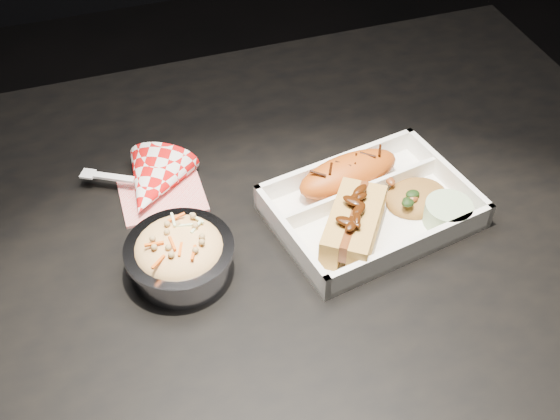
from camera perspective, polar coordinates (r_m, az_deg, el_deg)
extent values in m
cube|color=black|center=(0.92, -2.79, -1.84)|extent=(1.20, 0.80, 0.03)
cylinder|color=black|center=(1.59, 13.34, 2.30)|extent=(0.05, 0.05, 0.72)
cube|color=white|center=(0.92, 7.37, -0.38)|extent=(0.28, 0.22, 0.01)
cube|color=white|center=(0.96, 4.60, 3.44)|extent=(0.25, 0.05, 0.04)
cube|color=white|center=(0.87, 10.63, -3.23)|extent=(0.25, 0.05, 0.04)
cube|color=white|center=(0.86, 0.81, -2.44)|extent=(0.04, 0.18, 0.04)
cube|color=white|center=(0.97, 13.36, 2.69)|extent=(0.04, 0.18, 0.04)
cube|color=white|center=(0.93, 6.58, 1.15)|extent=(0.23, 0.05, 0.03)
ellipsoid|color=#BF5013|center=(0.94, 5.58, 2.96)|extent=(0.16, 0.08, 0.05)
cube|color=gold|center=(0.87, 7.08, -1.51)|extent=(0.09, 0.11, 0.04)
cube|color=gold|center=(0.87, 4.91, -1.03)|extent=(0.09, 0.11, 0.04)
cylinder|color=brown|center=(0.86, 6.03, -0.86)|extent=(0.09, 0.11, 0.03)
ellipsoid|color=#9F692E|center=(0.93, 11.12, 1.47)|extent=(0.10, 0.09, 0.03)
cylinder|color=#A4C192|center=(0.91, 13.47, -0.28)|extent=(0.06, 0.06, 0.03)
cylinder|color=silver|center=(0.85, -8.06, -4.10)|extent=(0.12, 0.12, 0.04)
cylinder|color=silver|center=(0.83, -8.21, -3.12)|extent=(0.13, 0.13, 0.01)
ellipsoid|color=beige|center=(0.83, -8.21, -3.12)|extent=(0.10, 0.10, 0.04)
cube|color=red|center=(0.96, -9.53, 1.13)|extent=(0.11, 0.09, 0.00)
cone|color=red|center=(0.95, -10.35, 2.07)|extent=(0.14, 0.14, 0.10)
cube|color=white|center=(0.97, -13.45, 2.61)|extent=(0.06, 0.04, 0.00)
cube|color=white|center=(0.98, -15.34, 2.85)|extent=(0.02, 0.02, 0.00)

